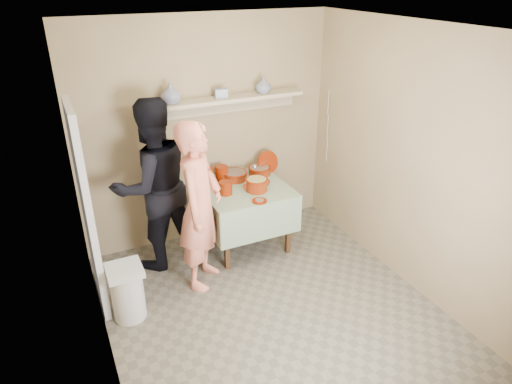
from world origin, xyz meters
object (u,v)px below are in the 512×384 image
person_helper (153,186)px  trash_bin (128,292)px  person_cook (200,207)px  cazuela_rice (257,184)px  serving_table (244,196)px

person_helper → trash_bin: person_helper is taller
person_helper → trash_bin: (-0.51, -0.79, -0.66)m
person_cook → cazuela_rice: size_ratio=5.33×
person_cook → serving_table: person_cook is taller
person_cook → trash_bin: (-0.83, -0.25, -0.60)m
serving_table → cazuela_rice: cazuela_rice is taller
cazuela_rice → trash_bin: bearing=-160.8°
person_cook → cazuela_rice: (0.77, 0.31, -0.03)m
person_helper → cazuela_rice: size_ratio=5.70×
cazuela_rice → trash_bin: cazuela_rice is taller
serving_table → person_cook: bearing=-145.8°
serving_table → person_helper: bearing=175.0°
person_cook → trash_bin: 1.05m
serving_table → trash_bin: size_ratio=1.74×
person_helper → serving_table: size_ratio=1.93×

